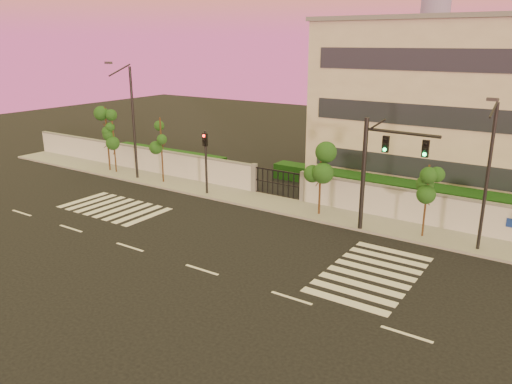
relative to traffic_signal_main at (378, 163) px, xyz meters
The scene contains 15 objects.
ground 11.32m from the traffic_signal_main, 119.40° to the right, with size 120.00×120.00×0.00m, color black.
sidewalk 6.73m from the traffic_signal_main, 165.52° to the left, with size 60.00×3.00×0.15m, color gray.
perimeter_wall 6.58m from the traffic_signal_main, 150.76° to the left, with size 60.00×0.36×2.20m.
hedge_row 7.64m from the traffic_signal_main, 125.67° to the left, with size 41.00×4.25×1.80m.
institutional_building 13.53m from the traffic_signal_main, 73.35° to the left, with size 24.40×12.40×12.25m.
road_markings 9.60m from the traffic_signal_main, 141.28° to the right, with size 57.00×7.62×0.02m.
street_tree_a 23.83m from the traffic_signal_main, behind, with size 1.62×1.29×5.44m.
street_tree_b 22.90m from the traffic_signal_main, behind, with size 1.38×1.10×4.42m.
street_tree_c 17.49m from the traffic_signal_main, behind, with size 1.53×1.22×5.13m.
street_tree_d 4.21m from the traffic_signal_main, 165.78° to the left, with size 1.64×1.31×4.31m.
street_tree_e 2.89m from the traffic_signal_main, 18.19° to the left, with size 1.34×1.06×4.25m.
traffic_signal_main is the anchor object (origin of this frame).
traffic_signal_secondary 12.80m from the traffic_signal_main, behind, with size 0.36×0.35×4.67m.
streetlight_west 20.09m from the traffic_signal_main, behind, with size 0.55×2.21×9.20m.
streetlight_east 5.51m from the traffic_signal_main, ahead, with size 0.49×1.96×8.16m.
Camera 1 is at (14.39, -16.84, 10.62)m, focal length 35.00 mm.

